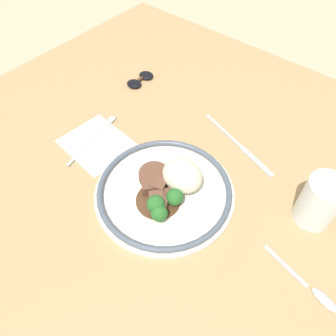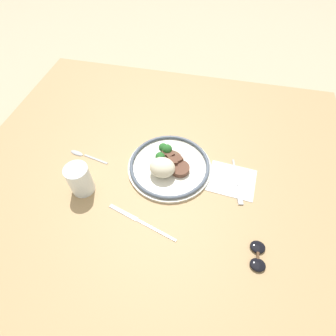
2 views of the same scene
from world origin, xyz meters
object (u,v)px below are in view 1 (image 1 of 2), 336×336
at_px(fork, 97,135).
at_px(knife, 240,146).
at_px(plate, 167,189).
at_px(spoon, 315,290).
at_px(juice_glass, 319,203).
at_px(sunglasses, 140,79).

height_order(fork, knife, fork).
height_order(plate, spoon, plate).
height_order(juice_glass, fork, juice_glass).
height_order(fork, sunglasses, sunglasses).
bearing_deg(fork, juice_glass, -87.96).
xyz_separation_m(knife, sunglasses, (-0.34, 0.03, 0.01)).
relative_size(plate, juice_glass, 2.73).
distance_m(fork, sunglasses, 0.23).
distance_m(juice_glass, spoon, 0.15).
bearing_deg(plate, spoon, 1.65).
bearing_deg(fork, sunglasses, 4.82).
xyz_separation_m(plate, juice_glass, (0.25, 0.14, 0.03)).
xyz_separation_m(spoon, sunglasses, (-0.62, 0.24, 0.00)).
xyz_separation_m(fork, sunglasses, (-0.07, 0.22, 0.00)).
height_order(juice_glass, sunglasses, juice_glass).
bearing_deg(juice_glass, sunglasses, 169.31).
distance_m(juice_glass, knife, 0.22).
xyz_separation_m(plate, spoon, (0.32, 0.01, -0.02)).
relative_size(juice_glass, sunglasses, 1.20).
xyz_separation_m(plate, fork, (-0.24, 0.02, -0.01)).
height_order(fork, spoon, same).
bearing_deg(juice_glass, fork, -166.27).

